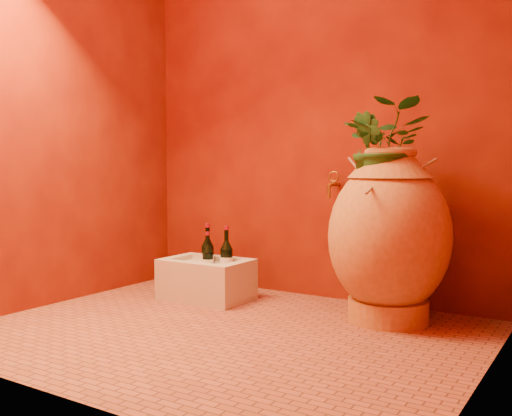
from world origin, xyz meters
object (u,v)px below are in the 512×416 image
Objects in this scene: amphora at (389,236)px; wine_bottle_b at (208,261)px; wall_tap at (333,183)px; wine_bottle_c at (227,259)px; wine_bottle_a at (208,257)px; stone_basin at (206,280)px.

wine_bottle_b is (-1.16, -0.10, -0.23)m from amphora.
wall_tap is (-0.46, 0.27, 0.27)m from amphora.
wine_bottle_c is 2.01× the size of wall_tap.
wine_bottle_a is 0.15m from wine_bottle_c.
wine_bottle_b is (0.04, -0.05, -0.02)m from wine_bottle_a.
wine_bottle_c is (-1.04, -0.06, -0.21)m from amphora.
wine_bottle_a is at bearing 179.64° from wine_bottle_c.
wine_bottle_c is at bearing 26.15° from stone_basin.
wine_bottle_a is at bearing 119.48° from stone_basin.
stone_basin is at bearing -174.39° from amphora.
wine_bottle_c reaches higher than wine_bottle_b.
wine_bottle_b is at bearing 76.94° from stone_basin.
wall_tap is (0.74, 0.32, 0.48)m from wine_bottle_a.
wine_bottle_c is at bearing 21.83° from wine_bottle_b.
wine_bottle_a is (-1.19, -0.06, -0.21)m from amphora.
wine_bottle_b is (0.00, 0.01, 0.12)m from stone_basin.
wine_bottle_a is 1.16× the size of wine_bottle_b.
wall_tap reaches higher than wine_bottle_b.
stone_basin is at bearing -151.59° from wall_tap.
wine_bottle_a reaches higher than stone_basin.
amphora is 1.22m from stone_basin.
stone_basin is 0.15m from wine_bottle_a.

